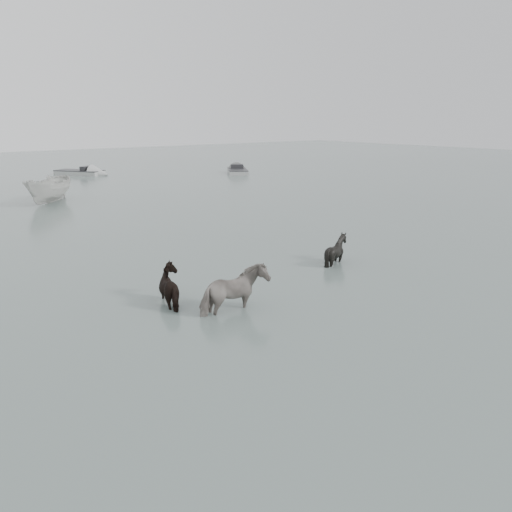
# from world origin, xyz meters

# --- Properties ---
(ground) EXTENTS (140.00, 140.00, 0.00)m
(ground) POSITION_xyz_m (0.00, 0.00, 0.00)
(ground) COLOR #4A5854
(ground) RESTS_ON ground
(pony_pinto) EXTENTS (1.84, 0.85, 1.55)m
(pony_pinto) POSITION_xyz_m (-1.73, 0.41, 0.78)
(pony_pinto) COLOR black
(pony_pinto) RESTS_ON ground
(pony_dark) EXTENTS (1.38, 1.52, 1.32)m
(pony_dark) POSITION_xyz_m (-2.60, 1.94, 0.66)
(pony_dark) COLOR black
(pony_dark) RESTS_ON ground
(pony_black) EXTENTS (1.56, 1.49, 1.36)m
(pony_black) POSITION_xyz_m (3.64, 1.95, 0.68)
(pony_black) COLOR black
(pony_black) RESTS_ON ground
(boat_small) EXTENTS (4.14, 4.21, 1.66)m
(boat_small) POSITION_xyz_m (-0.46, 20.99, 0.83)
(boat_small) COLOR beige
(boat_small) RESTS_ON ground
(skiff_port) EXTENTS (4.00, 5.18, 0.75)m
(skiff_port) POSITION_xyz_m (17.36, 26.97, 0.38)
(skiff_port) COLOR #989A98
(skiff_port) RESTS_ON ground
(skiff_mid) EXTENTS (4.62, 5.72, 0.75)m
(skiff_mid) POSITION_xyz_m (5.88, 34.58, 0.38)
(skiff_mid) COLOR #A5A8A5
(skiff_mid) RESTS_ON ground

